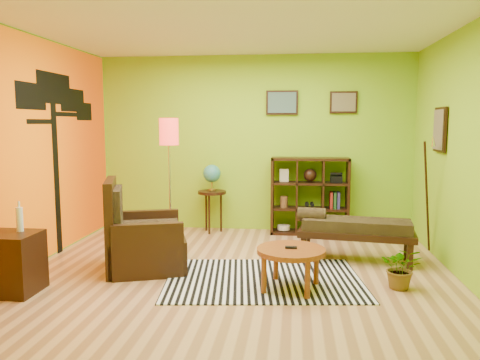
# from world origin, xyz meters

# --- Properties ---
(ground) EXTENTS (5.00, 5.00, 0.00)m
(ground) POSITION_xyz_m (0.00, 0.00, 0.00)
(ground) COLOR tan
(ground) RESTS_ON ground
(room_shell) EXTENTS (5.04, 4.54, 2.82)m
(room_shell) POSITION_xyz_m (-0.09, 0.01, 1.80)
(room_shell) COLOR #88C41B
(room_shell) RESTS_ON ground
(zebra_rug) EXTENTS (2.31, 1.73, 0.01)m
(zebra_rug) POSITION_xyz_m (0.34, -0.22, 0.01)
(zebra_rug) COLOR white
(zebra_rug) RESTS_ON ground
(coffee_table) EXTENTS (0.71, 0.71, 0.46)m
(coffee_table) POSITION_xyz_m (0.64, -0.49, 0.38)
(coffee_table) COLOR brown
(coffee_table) RESTS_ON ground
(armchair) EXTENTS (1.12, 1.11, 1.08)m
(armchair) POSITION_xyz_m (-1.14, 0.01, 0.33)
(armchair) COLOR black
(armchair) RESTS_ON ground
(side_cabinet) EXTENTS (0.53, 0.48, 0.94)m
(side_cabinet) POSITION_xyz_m (-2.20, -0.91, 0.32)
(side_cabinet) COLOR black
(side_cabinet) RESTS_ON ground
(floor_lamp) EXTENTS (0.27, 0.27, 1.80)m
(floor_lamp) POSITION_xyz_m (-1.05, 0.98, 1.46)
(floor_lamp) COLOR silver
(floor_lamp) RESTS_ON ground
(globe_table) EXTENTS (0.44, 0.44, 1.08)m
(globe_table) POSITION_xyz_m (-0.63, 1.96, 0.82)
(globe_table) COLOR black
(globe_table) RESTS_ON ground
(cube_shelf) EXTENTS (1.20, 0.35, 1.20)m
(cube_shelf) POSITION_xyz_m (0.91, 2.03, 0.60)
(cube_shelf) COLOR black
(cube_shelf) RESTS_ON ground
(bench) EXTENTS (1.48, 0.70, 0.66)m
(bench) POSITION_xyz_m (1.40, 0.63, 0.42)
(bench) COLOR black
(bench) RESTS_ON ground
(potted_plant) EXTENTS (0.49, 0.52, 0.36)m
(potted_plant) POSITION_xyz_m (1.79, -0.33, 0.18)
(potted_plant) COLOR #26661E
(potted_plant) RESTS_ON ground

